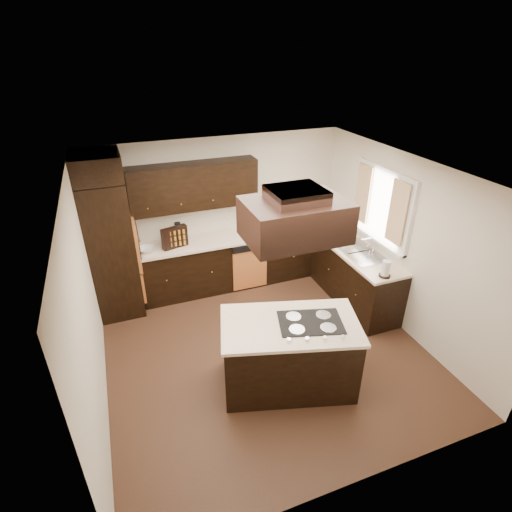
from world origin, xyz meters
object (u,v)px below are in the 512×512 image
oven_column (112,249)px  spice_rack (175,237)px  range_hood (295,220)px  island (289,355)px

oven_column → spice_rack: oven_column is taller
oven_column → range_hood: 3.13m
range_hood → spice_rack: size_ratio=2.56×
island → range_hood: bearing=82.5°
oven_column → range_hood: size_ratio=2.02×
oven_column → range_hood: range_hood is taller
oven_column → spice_rack: 0.94m
oven_column → island: bearing=-52.6°
island → spice_rack: size_ratio=3.77×
island → range_hood: size_ratio=1.47×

